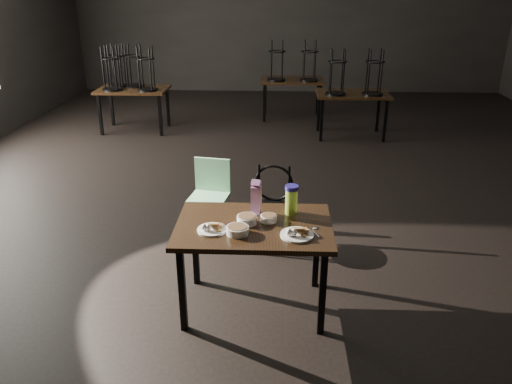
{
  "coord_description": "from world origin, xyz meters",
  "views": [
    {
      "loc": [
        -0.3,
        -6.15,
        2.47
      ],
      "look_at": [
        -0.46,
        -2.33,
        0.85
      ],
      "focal_mm": 35.0,
      "sensor_mm": 36.0,
      "label": 1
    }
  ],
  "objects_px": {
    "juice_carton": "(256,198)",
    "water_bottle": "(291,199)",
    "main_table": "(254,233)",
    "school_chair": "(210,191)",
    "bentwood_chair": "(272,201)"
  },
  "relations": [
    {
      "from": "bentwood_chair",
      "to": "school_chair",
      "type": "height_order",
      "value": "bentwood_chair"
    },
    {
      "from": "juice_carton",
      "to": "water_bottle",
      "type": "relative_size",
      "value": 1.21
    },
    {
      "from": "water_bottle",
      "to": "juice_carton",
      "type": "bearing_deg",
      "value": -178.59
    },
    {
      "from": "school_chair",
      "to": "water_bottle",
      "type": "bearing_deg",
      "value": -42.95
    },
    {
      "from": "water_bottle",
      "to": "school_chair",
      "type": "bearing_deg",
      "value": 127.37
    },
    {
      "from": "juice_carton",
      "to": "school_chair",
      "type": "height_order",
      "value": "juice_carton"
    },
    {
      "from": "bentwood_chair",
      "to": "school_chair",
      "type": "relative_size",
      "value": 1.03
    },
    {
      "from": "school_chair",
      "to": "bentwood_chair",
      "type": "bearing_deg",
      "value": -10.7
    },
    {
      "from": "juice_carton",
      "to": "water_bottle",
      "type": "height_order",
      "value": "juice_carton"
    },
    {
      "from": "main_table",
      "to": "juice_carton",
      "type": "bearing_deg",
      "value": 87.11
    },
    {
      "from": "juice_carton",
      "to": "water_bottle",
      "type": "distance_m",
      "value": 0.28
    },
    {
      "from": "juice_carton",
      "to": "water_bottle",
      "type": "xyz_separation_m",
      "value": [
        0.28,
        0.01,
        -0.01
      ]
    },
    {
      "from": "bentwood_chair",
      "to": "water_bottle",
      "type": "bearing_deg",
      "value": -71.15
    },
    {
      "from": "water_bottle",
      "to": "school_chair",
      "type": "xyz_separation_m",
      "value": [
        -0.8,
        1.04,
        -0.38
      ]
    },
    {
      "from": "main_table",
      "to": "water_bottle",
      "type": "height_order",
      "value": "water_bottle"
    }
  ]
}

